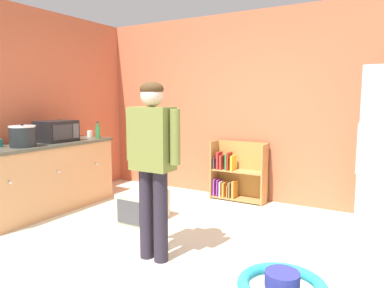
# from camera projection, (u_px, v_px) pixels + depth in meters

# --- Properties ---
(ground_plane) EXTENTS (12.00, 12.00, 0.00)m
(ground_plane) POSITION_uv_depth(u_px,v_px,m) (168.00, 260.00, 3.26)
(ground_plane) COLOR beige
(ground_plane) RESTS_ON ground
(back_wall) EXTENTS (5.20, 0.06, 2.70)m
(back_wall) POSITION_uv_depth(u_px,v_px,m) (258.00, 107.00, 5.09)
(back_wall) COLOR #C76542
(back_wall) RESTS_ON ground
(left_side_wall) EXTENTS (0.06, 2.99, 2.70)m
(left_side_wall) POSITION_uv_depth(u_px,v_px,m) (46.00, 107.00, 5.09)
(left_side_wall) COLOR #C56040
(left_side_wall) RESTS_ON ground
(kitchen_counter) EXTENTS (0.65, 1.97, 0.90)m
(kitchen_counter) POSITION_uv_depth(u_px,v_px,m) (43.00, 178.00, 4.60)
(kitchen_counter) COLOR tan
(kitchen_counter) RESTS_ON ground
(bookshelf) EXTENTS (0.80, 0.28, 0.85)m
(bookshelf) POSITION_uv_depth(u_px,v_px,m) (236.00, 175.00, 5.17)
(bookshelf) COLOR #B98146
(bookshelf) RESTS_ON ground
(standing_person) EXTENTS (0.57, 0.22, 1.62)m
(standing_person) POSITION_uv_depth(u_px,v_px,m) (153.00, 155.00, 3.16)
(standing_person) COLOR #27212D
(standing_person) RESTS_ON ground
(pet_carrier) EXTENTS (0.42, 0.55, 0.36)m
(pet_carrier) POSITION_uv_depth(u_px,v_px,m) (143.00, 206.00, 4.28)
(pet_carrier) COLOR beige
(pet_carrier) RESTS_ON ground
(microwave) EXTENTS (0.37, 0.48, 0.28)m
(microwave) POSITION_uv_depth(u_px,v_px,m) (56.00, 131.00, 4.73)
(microwave) COLOR black
(microwave) RESTS_ON kitchen_counter
(crock_pot) EXTENTS (0.30, 0.30, 0.28)m
(crock_pot) POSITION_uv_depth(u_px,v_px,m) (23.00, 136.00, 4.21)
(crock_pot) COLOR black
(crock_pot) RESTS_ON kitchen_counter
(banana_bunch) EXTENTS (0.12, 0.16, 0.04)m
(banana_bunch) POSITION_uv_depth(u_px,v_px,m) (71.00, 136.00, 5.16)
(banana_bunch) COLOR gold
(banana_bunch) RESTS_ON kitchen_counter
(green_glass_bottle) EXTENTS (0.07, 0.07, 0.25)m
(green_glass_bottle) POSITION_uv_depth(u_px,v_px,m) (98.00, 132.00, 5.10)
(green_glass_bottle) COLOR #33753D
(green_glass_bottle) RESTS_ON kitchen_counter
(orange_cup) EXTENTS (0.08, 0.08, 0.09)m
(orange_cup) POSITION_uv_depth(u_px,v_px,m) (15.00, 141.00, 4.44)
(orange_cup) COLOR orange
(orange_cup) RESTS_ON kitchen_counter
(white_cup) EXTENTS (0.08, 0.08, 0.09)m
(white_cup) POSITION_uv_depth(u_px,v_px,m) (90.00, 134.00, 5.32)
(white_cup) COLOR white
(white_cup) RESTS_ON kitchen_counter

